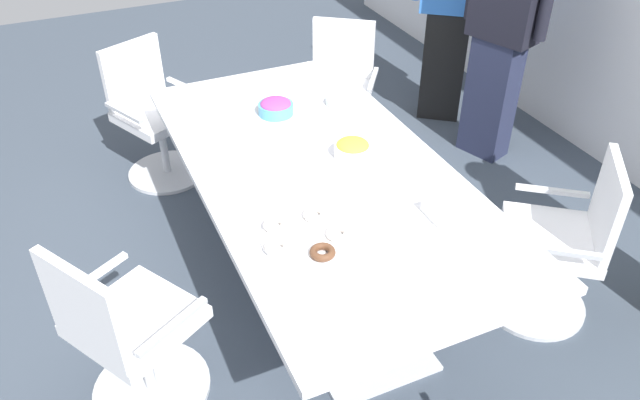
% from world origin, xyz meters
% --- Properties ---
extents(ground_plane, '(10.00, 10.00, 0.01)m').
position_xyz_m(ground_plane, '(0.00, 0.00, -0.01)').
color(ground_plane, '#3D4754').
extents(conference_table, '(2.40, 1.20, 0.75)m').
position_xyz_m(conference_table, '(0.00, 0.00, 0.63)').
color(conference_table, silver).
rests_on(conference_table, ground).
extents(office_chair_0, '(0.75, 0.75, 0.91)m').
position_xyz_m(office_chair_0, '(-1.28, 0.72, 0.41)').
color(office_chair_0, silver).
rests_on(office_chair_0, ground).
extents(office_chair_1, '(0.72, 0.72, 0.91)m').
position_xyz_m(office_chair_1, '(-1.47, -0.56, 0.41)').
color(office_chair_1, silver).
rests_on(office_chair_1, ground).
extents(office_chair_2, '(0.74, 0.74, 0.91)m').
position_xyz_m(office_chair_2, '(0.39, -1.07, 0.41)').
color(office_chair_2, silver).
rests_on(office_chair_2, ground).
extents(office_chair_4, '(0.76, 0.76, 0.91)m').
position_xyz_m(office_chair_4, '(0.68, 1.01, 0.41)').
color(office_chair_4, silver).
rests_on(office_chair_4, ground).
extents(person_standing_1, '(0.60, 0.35, 1.82)m').
position_xyz_m(person_standing_1, '(-0.77, 1.66, 0.95)').
color(person_standing_1, '#232842').
rests_on(person_standing_1, ground).
extents(snack_bowl_chips_yellow, '(0.19, 0.19, 0.09)m').
position_xyz_m(snack_bowl_chips_yellow, '(-0.03, 0.19, 0.80)').
color(snack_bowl_chips_yellow, white).
rests_on(snack_bowl_chips_yellow, conference_table).
extents(snack_bowl_candy_mix, '(0.20, 0.20, 0.09)m').
position_xyz_m(snack_bowl_candy_mix, '(-0.61, -0.00, 0.79)').
color(snack_bowl_candy_mix, '#4C9EC6').
rests_on(snack_bowl_candy_mix, conference_table).
extents(donut_platter, '(0.38, 0.38, 0.04)m').
position_xyz_m(donut_platter, '(0.48, -0.28, 0.77)').
color(donut_platter, white).
rests_on(donut_platter, conference_table).
extents(plate_stack, '(0.19, 0.19, 0.04)m').
position_xyz_m(plate_stack, '(-0.57, 0.39, 0.77)').
color(plate_stack, white).
rests_on(plate_stack, conference_table).
extents(napkin_pile, '(0.15, 0.15, 0.06)m').
position_xyz_m(napkin_pile, '(0.58, 0.34, 0.78)').
color(napkin_pile, white).
rests_on(napkin_pile, conference_table).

